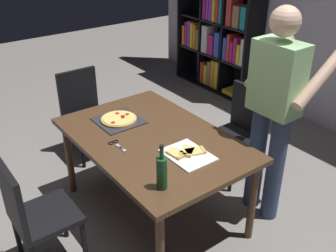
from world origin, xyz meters
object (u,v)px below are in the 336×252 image
Objects in this scene: dining_table at (153,145)px; person_serving_pizza at (275,106)px; bookshelf at (220,21)px; pepperoni_pizza_on_tray at (119,120)px; chair_near_camera at (32,212)px; wine_bottle at (162,172)px; chair_left_end at (84,108)px; chair_far_side at (240,127)px; kitchen_scissors at (116,144)px.

person_serving_pizza is (0.52, 0.78, 0.32)m from dining_table.
pepperoni_pizza_on_tray is (1.37, -2.45, -0.22)m from bookshelf.
person_serving_pizza reaches higher than dining_table.
chair_near_camera is 0.95m from wine_bottle.
chair_near_camera is at bearing -38.41° from chair_left_end.
pepperoni_pizza_on_tray reaches higher than dining_table.
chair_far_side is at bearing -37.94° from bookshelf.
dining_table is 1.72× the size of chair_left_end.
wine_bottle reaches higher than pepperoni_pizza_on_tray.
person_serving_pizza is (0.52, 1.78, 0.49)m from chair_near_camera.
person_serving_pizza reaches higher than wine_bottle.
chair_far_side is 1.00× the size of chair_left_end.
kitchen_scissors is at bearing 177.04° from wine_bottle.
bookshelf reaches higher than wine_bottle.
dining_table is at bearing 0.00° from chair_left_end.
person_serving_pizza is 4.86× the size of pepperoni_pizza_on_tray.
bookshelf is (-0.50, 2.37, 0.47)m from chair_left_end.
pepperoni_pizza_on_tray is 0.39m from kitchen_scissors.
chair_left_end is 1.89m from wine_bottle.
chair_near_camera is at bearing -62.45° from bookshelf.
dining_table is 0.31m from kitchen_scissors.
person_serving_pizza is at bearing -34.93° from bookshelf.
chair_near_camera is 2.00m from chair_far_side.
person_serving_pizza is 5.54× the size of wine_bottle.
chair_near_camera is 1.04m from pepperoni_pizza_on_tray.
person_serving_pizza reaches higher than chair_left_end.
person_serving_pizza is at bearing 23.65° from chair_left_end.
bookshelf reaches higher than pepperoni_pizza_on_tray.
chair_far_side is at bearing 157.05° from person_serving_pizza.
chair_far_side is (0.00, 1.00, -0.17)m from dining_table.
dining_table is 8.03× the size of kitchen_scissors.
chair_far_side is 2.85× the size of wine_bottle.
bookshelf is at bearing 145.07° from person_serving_pizza.
pepperoni_pizza_on_tray reaches higher than kitchen_scissors.
chair_left_end is at bearing 141.59° from chair_near_camera.
chair_left_end is at bearing 175.13° from pepperoni_pizza_on_tray.
dining_table is at bearing -53.44° from bookshelf.
dining_table is 0.41m from pepperoni_pizza_on_tray.
chair_near_camera reaches higher than dining_table.
dining_table is at bearing -123.68° from person_serving_pizza.
chair_near_camera is 2.50× the size of pepperoni_pizza_on_tray.
chair_left_end reaches higher than dining_table.
kitchen_scissors is at bearing 95.54° from chair_near_camera.
kitchen_scissors is (-0.07, -0.29, 0.08)m from dining_table.
wine_bottle reaches higher than chair_left_end.
wine_bottle is 1.64× the size of kitchen_scissors.
kitchen_scissors is (0.32, -0.21, -0.01)m from pepperoni_pizza_on_tray.
dining_table is 1.01m from chair_far_side.
bookshelf is 2.78m from person_serving_pizza.
kitchen_scissors is at bearing -13.60° from chair_left_end.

